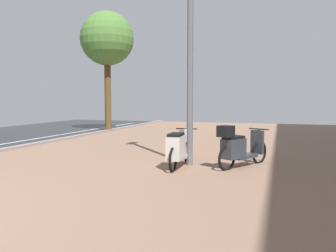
# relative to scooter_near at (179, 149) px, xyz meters

# --- Properties ---
(scooter_near) EXTENTS (0.52, 1.89, 0.83)m
(scooter_near) POSITION_rel_scooter_near_xyz_m (0.00, 0.00, 0.00)
(scooter_near) COLOR black
(scooter_near) RESTS_ON ground
(scooter_mid) EXTENTS (1.03, 1.59, 0.98)m
(scooter_mid) POSITION_rel_scooter_near_xyz_m (1.26, 0.39, 0.03)
(scooter_mid) COLOR black
(scooter_mid) RESTS_ON ground
(lamp_post) EXTENTS (0.20, 0.52, 5.53)m
(lamp_post) POSITION_rel_scooter_near_xyz_m (0.16, 0.36, 2.67)
(lamp_post) COLOR slate
(lamp_post) RESTS_ON ground
(street_tree) EXTENTS (2.47, 2.47, 5.53)m
(street_tree) POSITION_rel_scooter_near_xyz_m (-5.57, 7.39, 3.83)
(street_tree) COLOR brown
(street_tree) RESTS_ON ground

